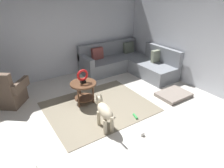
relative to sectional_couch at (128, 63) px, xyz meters
name	(u,v)px	position (x,y,z in m)	size (l,w,h in m)	color
ground_plane	(110,127)	(-1.99, -2.01, -0.34)	(6.00, 6.00, 0.10)	silver
wall_back	(53,32)	(-1.99, 0.93, 1.06)	(6.00, 0.12, 2.70)	silver
wall_right	(210,39)	(0.95, -2.01, 1.06)	(0.12, 6.00, 2.70)	silver
area_rug	(99,107)	(-1.84, -1.31, -0.29)	(2.30, 1.90, 0.01)	gray
sectional_couch	(128,63)	(0.00, 0.00, 0.00)	(2.20, 2.25, 0.88)	gray
armchair	(7,93)	(-3.54, -0.07, 0.03)	(1.00, 0.97, 0.88)	brown
side_table	(83,88)	(-2.04, -0.98, 0.12)	(0.60, 0.60, 0.54)	brown
torus_sculpture	(83,76)	(-2.04, -0.98, 0.42)	(0.28, 0.08, 0.33)	black
dog_bed_mat	(174,95)	(-0.01, -1.93, -0.25)	(0.80, 0.60, 0.09)	gray
dog	(104,111)	(-2.12, -2.01, 0.09)	(0.28, 0.85, 0.63)	beige
dog_toy_ball	(142,134)	(-1.66, -2.62, -0.25)	(0.08, 0.08, 0.08)	silver
dog_toy_rope	(135,116)	(-1.40, -2.10, -0.27)	(0.05, 0.05, 0.18)	green
dog_toy_bone	(35,167)	(-3.53, -2.27, -0.26)	(0.18, 0.06, 0.06)	silver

